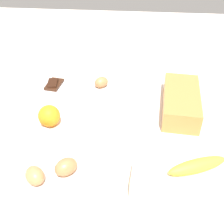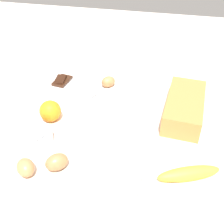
% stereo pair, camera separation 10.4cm
% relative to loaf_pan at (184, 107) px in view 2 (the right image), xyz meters
% --- Properties ---
extents(ground_plane, '(2.40, 2.40, 0.02)m').
position_rel_loaf_pan_xyz_m(ground_plane, '(0.09, -0.25, -0.05)').
color(ground_plane, beige).
extents(loaf_pan, '(0.29, 0.15, 0.08)m').
position_rel_loaf_pan_xyz_m(loaf_pan, '(0.00, 0.00, 0.00)').
color(loaf_pan, '#B77A3D').
rests_on(loaf_pan, ground_plane).
extents(flour_bowl, '(0.14, 0.14, 0.06)m').
position_rel_loaf_pan_xyz_m(flour_bowl, '(-0.02, -0.38, -0.01)').
color(flour_bowl, white).
rests_on(flour_bowl, ground_plane).
extents(sugar_bowl, '(0.13, 0.13, 0.07)m').
position_rel_loaf_pan_xyz_m(sugar_bowl, '(0.26, -0.49, -0.01)').
color(sugar_bowl, white).
rests_on(sugar_bowl, ground_plane).
extents(banana, '(0.11, 0.19, 0.04)m').
position_rel_loaf_pan_xyz_m(banana, '(0.30, 0.02, -0.02)').
color(banana, yellow).
rests_on(banana, ground_plane).
extents(orange_fruit, '(0.08, 0.08, 0.08)m').
position_rel_loaf_pan_xyz_m(orange_fruit, '(0.13, -0.47, -0.00)').
color(orange_fruit, orange).
rests_on(orange_fruit, ground_plane).
extents(butter_block, '(0.10, 0.07, 0.06)m').
position_rel_loaf_pan_xyz_m(butter_block, '(0.37, -0.14, -0.01)').
color(butter_block, '#F4EDB2').
rests_on(butter_block, ground_plane).
extents(egg_near_butter, '(0.09, 0.09, 0.05)m').
position_rel_loaf_pan_xyz_m(egg_near_butter, '(0.34, -0.37, -0.02)').
color(egg_near_butter, '#A97245').
rests_on(egg_near_butter, ground_plane).
extents(egg_beside_bowl, '(0.08, 0.08, 0.05)m').
position_rel_loaf_pan_xyz_m(egg_beside_bowl, '(0.38, -0.45, -0.02)').
color(egg_beside_bowl, '#B97E4C').
rests_on(egg_beside_bowl, ground_plane).
extents(egg_loose, '(0.07, 0.08, 0.05)m').
position_rel_loaf_pan_xyz_m(egg_loose, '(-0.14, -0.32, -0.02)').
color(egg_loose, '#AB7446').
rests_on(egg_loose, ground_plane).
extents(chocolate_plate, '(0.13, 0.13, 0.03)m').
position_rel_loaf_pan_xyz_m(chocolate_plate, '(-0.11, -0.52, -0.03)').
color(chocolate_plate, white).
rests_on(chocolate_plate, ground_plane).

